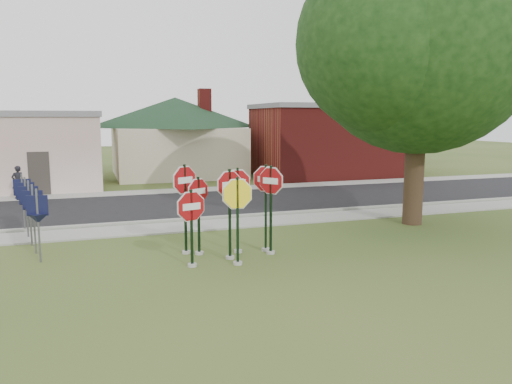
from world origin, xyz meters
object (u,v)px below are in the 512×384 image
object	(u,v)px
stop_sign_yellow	(237,209)
stop_sign_left	(191,218)
stop_sign_center	(230,201)
pedestrian	(18,182)
oak_tree	(420,38)

from	to	relation	value
stop_sign_yellow	stop_sign_left	bearing A→B (deg)	169.94
stop_sign_center	pedestrian	size ratio (longest dim) A/B	1.67
stop_sign_center	stop_sign_yellow	size ratio (longest dim) A/B	1.06
stop_sign_left	pedestrian	xyz separation A→B (m)	(-5.66, 13.31, -0.45)
stop_sign_center	stop_sign_left	distance (m)	1.24
oak_tree	pedestrian	distance (m)	18.77
stop_sign_center	pedestrian	distance (m)	14.62
stop_sign_center	pedestrian	world-z (taller)	stop_sign_center
stop_sign_center	stop_sign_yellow	distance (m)	0.61
stop_sign_center	stop_sign_left	size ratio (longest dim) A/B	1.21
stop_sign_yellow	stop_sign_left	distance (m)	1.22
stop_sign_yellow	oak_tree	distance (m)	9.55
stop_sign_left	pedestrian	bearing A→B (deg)	113.04
stop_sign_left	stop_sign_center	bearing A→B (deg)	18.83
stop_sign_yellow	oak_tree	world-z (taller)	oak_tree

